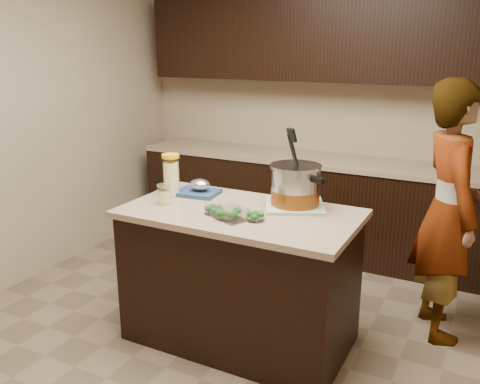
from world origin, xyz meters
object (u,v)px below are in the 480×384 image
object	(u,v)px
stock_pot	(295,188)
person	(448,212)
island	(240,276)
lemonade_pitcher	(171,177)

from	to	relation	value
stock_pot	person	bearing A→B (deg)	53.54
island	stock_pot	bearing A→B (deg)	39.20
stock_pot	person	xyz separation A→B (m)	(0.87, 0.50, -0.18)
stock_pot	lemonade_pitcher	world-z (taller)	stock_pot
lemonade_pitcher	person	size ratio (longest dim) A/B	0.17
stock_pot	person	world-z (taller)	person
island	lemonade_pitcher	size ratio (longest dim) A/B	5.14
person	island	bearing A→B (deg)	98.67
island	stock_pot	distance (m)	0.68
island	stock_pot	size ratio (longest dim) A/B	3.17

